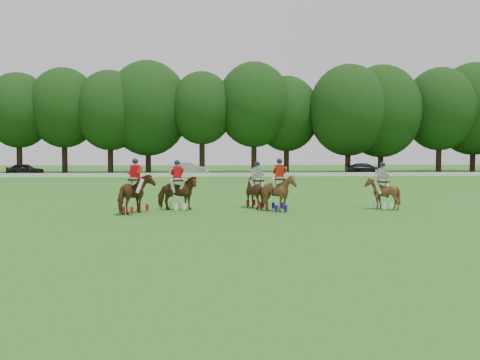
{
  "coord_description": "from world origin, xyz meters",
  "views": [
    {
      "loc": [
        0.15,
        -20.23,
        2.68
      ],
      "look_at": [
        1.82,
        4.2,
        1.4
      ],
      "focal_mm": 40.0,
      "sensor_mm": 36.0,
      "label": 1
    }
  ],
  "objects": [
    {
      "name": "boundary_rail",
      "position": [
        0.0,
        38.0,
        0.22
      ],
      "size": [
        120.0,
        0.1,
        0.44
      ],
      "primitive_type": "cube",
      "color": "white",
      "rests_on": "ground"
    },
    {
      "name": "polo_red_b",
      "position": [
        -1.06,
        4.33,
        0.83
      ],
      "size": [
        1.89,
        1.73,
        2.31
      ],
      "color": "#472A12",
      "rests_on": "ground"
    },
    {
      "name": "polo_stripe_b",
      "position": [
        8.48,
        4.16,
        0.79
      ],
      "size": [
        1.41,
        1.54,
        2.22
      ],
      "color": "#472A12",
      "rests_on": "ground"
    },
    {
      "name": "car_mid",
      "position": [
        -1.66,
        42.5,
        0.76
      ],
      "size": [
        4.73,
        2.08,
        1.51
      ],
      "primitive_type": "imported",
      "rotation": [
        0.0,
        0.0,
        1.68
      ],
      "color": "#AEAEB4",
      "rests_on": "ground"
    },
    {
      "name": "tree_line",
      "position": [
        0.26,
        48.05,
        8.23
      ],
      "size": [
        117.98,
        14.32,
        14.75
      ],
      "color": "black",
      "rests_on": "ground"
    },
    {
      "name": "polo_red_c",
      "position": [
        3.54,
        3.49,
        0.87
      ],
      "size": [
        1.39,
        1.56,
        2.39
      ],
      "color": "#472A12",
      "rests_on": "ground"
    },
    {
      "name": "polo_red_a",
      "position": [
        -2.81,
        3.18,
        0.88
      ],
      "size": [
        1.68,
        2.22,
        2.4
      ],
      "color": "#472A12",
      "rests_on": "ground"
    },
    {
      "name": "car_right",
      "position": [
        19.53,
        42.5,
        0.68
      ],
      "size": [
        4.7,
        1.95,
        1.36
      ],
      "primitive_type": "imported",
      "rotation": [
        0.0,
        0.0,
        1.56
      ],
      "color": "black",
      "rests_on": "ground"
    },
    {
      "name": "car_left",
      "position": [
        -20.26,
        42.5,
        0.7
      ],
      "size": [
        4.15,
        1.79,
        1.4
      ],
      "primitive_type": "imported",
      "rotation": [
        0.0,
        0.0,
        1.54
      ],
      "color": "black",
      "rests_on": "ground"
    },
    {
      "name": "ground",
      "position": [
        0.0,
        0.0,
        0.0
      ],
      "size": [
        180.0,
        180.0,
        0.0
      ],
      "primitive_type": "plane",
      "color": "#377120",
      "rests_on": "ground"
    },
    {
      "name": "polo_ball",
      "position": [
        1.86,
        3.56,
        0.04
      ],
      "size": [
        0.09,
        0.09,
        0.09
      ],
      "primitive_type": "sphere",
      "color": "white",
      "rests_on": "ground"
    },
    {
      "name": "polo_stripe_a",
      "position": [
        2.71,
        5.11,
        0.8
      ],
      "size": [
        1.56,
        1.98,
        2.24
      ],
      "color": "#472A12",
      "rests_on": "ground"
    }
  ]
}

